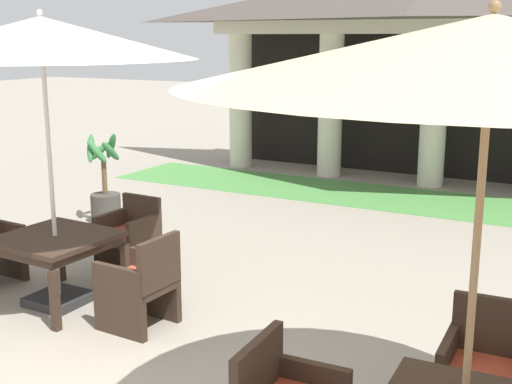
{
  "coord_description": "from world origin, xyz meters",
  "views": [
    {
      "loc": [
        2.92,
        -3.0,
        2.6
      ],
      "look_at": [
        0.2,
        1.99,
        1.29
      ],
      "focal_mm": 47.5,
      "sensor_mm": 36.0,
      "label": 1
    }
  ],
  "objects": [
    {
      "name": "background_pavilion",
      "position": [
        0.0,
        8.94,
        2.94
      ],
      "size": [
        8.97,
        2.84,
        3.85
      ],
      "color": "beige",
      "rests_on": "ground"
    },
    {
      "name": "lawn_strip",
      "position": [
        0.0,
        7.57,
        0.0
      ],
      "size": [
        10.77,
        1.8,
        0.01
      ],
      "primitive_type": "cube",
      "color": "#519347",
      "rests_on": "ground"
    },
    {
      "name": "patio_table_near_foreground",
      "position": [
        -1.84,
        1.63,
        0.61
      ],
      "size": [
        1.05,
        1.05,
        0.7
      ],
      "rotation": [
        0.0,
        0.0,
        -0.05
      ],
      "color": "#38281E",
      "rests_on": "ground"
    },
    {
      "name": "patio_umbrella_near_foreground",
      "position": [
        -1.84,
        1.63,
        2.57
      ],
      "size": [
        2.88,
        2.88,
        2.84
      ],
      "color": "#2D2D2D",
      "rests_on": "ground"
    },
    {
      "name": "patio_chair_near_foreground_east",
      "position": [
        -0.77,
        1.58,
        0.4
      ],
      "size": [
        0.6,
        0.58,
        0.88
      ],
      "rotation": [
        0.0,
        0.0,
        1.52
      ],
      "color": "#38281E",
      "rests_on": "ground"
    },
    {
      "name": "patio_chair_near_foreground_north",
      "position": [
        -1.79,
        2.7,
        0.4
      ],
      "size": [
        0.57,
        0.58,
        0.85
      ],
      "rotation": [
        0.0,
        0.0,
        -3.19
      ],
      "color": "#38281E",
      "rests_on": "ground"
    },
    {
      "name": "patio_umbrella_mid_left",
      "position": [
        2.35,
        0.31,
        2.52
      ],
      "size": [
        2.97,
        2.97,
        2.76
      ],
      "color": "#2D2D2D",
      "rests_on": "ground"
    },
    {
      "name": "patio_chair_mid_left_north",
      "position": [
        2.3,
        1.31,
        0.41
      ],
      "size": [
        0.6,
        0.59,
        0.89
      ],
      "rotation": [
        0.0,
        0.0,
        -3.1
      ],
      "color": "#38281E",
      "rests_on": "ground"
    },
    {
      "name": "potted_palm_left_edge",
      "position": [
        -3.42,
        4.16,
        0.4
      ],
      "size": [
        0.52,
        0.52,
        1.31
      ],
      "color": "#47423D",
      "rests_on": "ground"
    }
  ]
}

